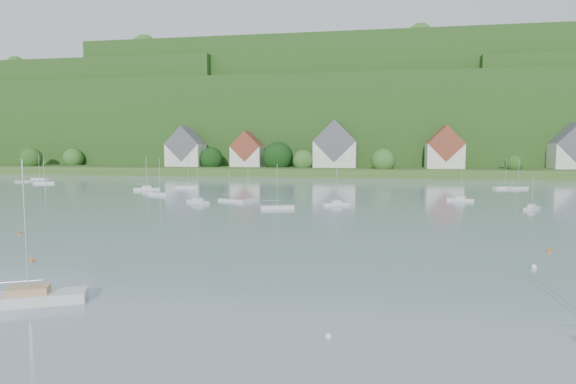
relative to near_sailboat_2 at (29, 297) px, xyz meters
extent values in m
cube|color=#2F521E|center=(4.38, 168.86, 1.00)|extent=(600.00, 60.00, 3.00)
cube|color=#204416|center=(4.38, 243.86, 19.50)|extent=(620.00, 160.00, 40.00)
cube|color=#204416|center=(-145.62, 228.86, 23.50)|extent=(200.00, 120.00, 52.00)
cube|color=#204416|center=(14.38, 238.86, 27.50)|extent=(240.00, 130.00, 60.00)
sphere|color=#2A6726|center=(-103.71, 160.34, 5.30)|extent=(8.61, 8.61, 8.61)
sphere|color=#235318|center=(-115.39, 149.33, 5.44)|extent=(9.03, 9.03, 9.03)
sphere|color=#2A6726|center=(-2.42, 152.74, 5.16)|extent=(8.19, 8.19, 8.19)
sphere|color=#2A6726|center=(-47.59, 154.93, 4.61)|extent=(6.49, 6.49, 6.49)
sphere|color=#2A6726|center=(51.23, 160.94, 6.45)|extent=(12.16, 12.16, 12.16)
sphere|color=#2A6726|center=(27.36, 148.79, 5.34)|extent=(8.73, 8.73, 8.73)
sphere|color=black|center=(-39.50, 154.72, 5.53)|extent=(9.32, 9.32, 9.32)
sphere|color=#235318|center=(72.21, 150.54, 4.53)|extent=(6.24, 6.24, 6.24)
sphere|color=black|center=(93.80, 163.39, 5.15)|extent=(8.16, 8.16, 8.16)
sphere|color=black|center=(-12.63, 155.21, 6.37)|extent=(11.92, 11.92, 11.92)
sphere|color=#2A6726|center=(-115.34, 197.40, 51.34)|extent=(10.52, 10.52, 10.52)
sphere|color=#235318|center=(-79.90, 232.00, 51.30)|extent=(10.29, 10.29, 10.29)
sphere|color=black|center=(-185.99, 226.87, 51.30)|extent=(10.31, 10.31, 10.31)
sphere|color=black|center=(-170.81, 202.21, 50.92)|extent=(8.14, 8.14, 8.14)
sphere|color=#2A6726|center=(-173.19, 231.45, 50.75)|extent=(7.15, 7.15, 7.15)
sphere|color=black|center=(-63.79, 220.24, 50.76)|extent=(7.18, 7.18, 7.18)
sphere|color=#2A6726|center=(-153.60, 190.55, 51.06)|extent=(8.89, 8.89, 8.89)
sphere|color=black|center=(-188.94, 222.81, 51.24)|extent=(9.97, 9.97, 9.97)
sphere|color=#235318|center=(43.87, 223.88, 59.75)|extent=(12.83, 12.83, 12.83)
sphere|color=#2A6726|center=(-35.55, 211.04, 58.93)|extent=(8.18, 8.18, 8.18)
sphere|color=#235318|center=(5.48, 248.51, 59.73)|extent=(12.73, 12.73, 12.73)
sphere|color=#235318|center=(87.77, 213.39, 59.51)|extent=(11.50, 11.50, 11.50)
sphere|color=#235318|center=(65.09, 243.74, 60.06)|extent=(14.65, 14.65, 14.65)
sphere|color=#2A6726|center=(43.63, 200.15, 59.59)|extent=(11.95, 11.95, 11.95)
sphere|color=#2A6726|center=(-42.77, 243.15, 58.74)|extent=(7.07, 7.07, 7.07)
sphere|color=black|center=(0.90, 212.16, 58.94)|extent=(8.21, 8.21, 8.21)
sphere|color=#2A6726|center=(-18.45, 235.96, 59.64)|extent=(12.24, 12.24, 12.24)
sphere|color=#2A6726|center=(-91.12, 204.76, 59.89)|extent=(13.65, 13.65, 13.65)
sphere|color=#235318|center=(105.40, 226.83, 58.90)|extent=(8.03, 8.03, 8.03)
sphere|color=#2A6726|center=(104.85, 227.22, 48.12)|extent=(14.97, 14.97, 14.97)
sphere|color=#235318|center=(83.04, 224.68, 47.21)|extent=(9.78, 9.78, 9.78)
sphere|color=#2A6726|center=(103.51, 216.08, 47.16)|extent=(9.48, 9.48, 9.48)
sphere|color=#235318|center=(-35.60, 230.99, 41.60)|extent=(12.01, 12.01, 12.01)
sphere|color=#2A6726|center=(112.78, 236.88, 42.30)|extent=(15.99, 15.99, 15.99)
sphere|color=black|center=(0.67, 241.07, 42.25)|extent=(15.72, 15.72, 15.72)
sphere|color=#235318|center=(15.26, 236.78, 41.34)|extent=(10.54, 10.54, 10.54)
sphere|color=#235318|center=(-188.93, 267.47, 40.93)|extent=(8.18, 8.18, 8.18)
sphere|color=black|center=(-171.54, 258.45, 41.03)|extent=(8.74, 8.74, 8.74)
sphere|color=black|center=(-187.39, 237.37, 42.19)|extent=(15.38, 15.38, 15.38)
cube|color=beige|center=(-50.62, 155.86, 7.00)|extent=(14.00, 10.00, 9.00)
cube|color=#515258|center=(-50.62, 155.86, 11.50)|extent=(14.00, 10.40, 14.00)
cube|color=beige|center=(-25.62, 157.86, 6.50)|extent=(12.00, 9.00, 8.00)
cube|color=brown|center=(-25.62, 157.86, 10.50)|extent=(12.00, 9.36, 12.00)
cube|color=beige|center=(9.38, 156.86, 7.50)|extent=(16.00, 11.00, 10.00)
cube|color=#515258|center=(9.38, 156.86, 12.50)|extent=(16.00, 11.44, 16.00)
cube|color=beige|center=(49.38, 154.86, 7.00)|extent=(13.00, 10.00, 9.00)
cube|color=brown|center=(49.38, 154.86, 11.50)|extent=(13.00, 10.40, 13.00)
cube|color=beige|center=(94.38, 158.86, 7.00)|extent=(15.00, 10.00, 9.00)
cube|color=#515258|center=(94.38, 158.86, 11.50)|extent=(15.00, 10.40, 15.00)
cube|color=silver|center=(0.00, 0.00, -0.12)|extent=(7.72, 5.12, 0.75)
cube|color=tan|center=(0.00, 0.00, 0.50)|extent=(3.02, 2.46, 0.50)
cylinder|color=silver|center=(0.00, 0.00, 4.97)|extent=(0.10, 0.10, 9.43)
cylinder|color=silver|center=(-1.02, -0.48, 1.15)|extent=(3.79, 1.83, 0.08)
sphere|color=white|center=(21.31, -2.45, -0.50)|extent=(0.39, 0.39, 0.39)
sphere|color=orange|center=(42.13, 24.58, -0.50)|extent=(0.41, 0.41, 0.41)
sphere|color=orange|center=(-20.46, 24.43, -0.50)|extent=(0.39, 0.39, 0.39)
sphere|color=white|center=(38.25, 16.78, -0.50)|extent=(0.50, 0.50, 0.50)
sphere|color=orange|center=(-8.41, 11.14, -0.50)|extent=(0.44, 0.44, 0.44)
cube|color=silver|center=(7.06, 54.17, -0.20)|extent=(6.14, 3.62, 0.59)
cylinder|color=silver|center=(7.06, 54.17, 3.80)|extent=(0.10, 0.10, 7.42)
cylinder|color=silver|center=(6.23, 53.86, 0.99)|extent=(3.09, 1.21, 0.08)
cube|color=silver|center=(-32.31, 83.90, -0.18)|extent=(6.68, 3.90, 0.65)
cube|color=silver|center=(-32.31, 83.90, 0.39)|extent=(2.55, 1.96, 0.50)
cylinder|color=silver|center=(-32.31, 83.90, 4.18)|extent=(0.10, 0.10, 8.06)
cylinder|color=silver|center=(-33.22, 83.57, 1.04)|extent=(3.36, 1.29, 0.08)
cube|color=silver|center=(-83.34, 103.93, -0.26)|extent=(4.04, 4.49, 0.47)
cylinder|color=silver|center=(-83.34, 103.93, 2.93)|extent=(0.10, 0.10, 5.92)
cylinder|color=silver|center=(-83.79, 103.38, 0.87)|extent=(1.72, 2.06, 0.08)
cube|color=silver|center=(57.67, 103.59, -0.19)|extent=(6.35, 3.74, 0.61)
cylinder|color=silver|center=(57.67, 103.59, 3.95)|extent=(0.10, 0.10, 7.67)
cylinder|color=silver|center=(56.81, 103.27, 1.01)|extent=(3.19, 1.25, 0.08)
cube|color=silver|center=(51.19, 60.49, -0.27)|extent=(3.74, 4.61, 0.47)
cube|color=silver|center=(51.19, 60.49, 0.22)|extent=(1.69, 1.87, 0.50)
cylinder|color=silver|center=(51.19, 60.49, 2.90)|extent=(0.10, 0.10, 5.86)
cylinder|color=silver|center=(50.79, 59.91, 0.87)|extent=(1.52, 2.17, 0.08)
cube|color=silver|center=(-4.66, 63.65, -0.27)|extent=(4.80, 2.89, 0.46)
cylinder|color=silver|center=(-4.66, 63.65, 2.87)|extent=(0.10, 0.10, 5.81)
cylinder|color=silver|center=(-5.31, 63.90, 0.86)|extent=(2.41, 1.00, 0.08)
cube|color=silver|center=(-0.71, 63.62, -0.22)|extent=(3.67, 5.74, 0.56)
cylinder|color=silver|center=(-0.71, 63.62, 3.55)|extent=(0.10, 0.10, 6.98)
cylinder|color=silver|center=(-1.04, 62.85, 0.96)|extent=(1.31, 2.84, 0.08)
cube|color=silver|center=(17.06, 60.28, -0.24)|extent=(5.25, 3.48, 0.51)
cube|color=silver|center=(17.06, 60.28, 0.26)|extent=(2.05, 1.67, 0.50)
cylinder|color=silver|center=(17.06, 60.28, 3.22)|extent=(0.10, 0.10, 6.41)
cylinder|color=silver|center=(16.36, 59.95, 0.91)|extent=(2.58, 1.27, 0.08)
cube|color=silver|center=(-71.69, 98.24, -0.20)|extent=(6.13, 3.63, 0.59)
cylinder|color=silver|center=(-71.69, 98.24, 3.79)|extent=(0.10, 0.10, 7.40)
cylinder|color=silver|center=(-72.52, 97.93, 0.99)|extent=(3.08, 1.22, 0.08)
cube|color=silver|center=(-23.82, 73.07, -0.19)|extent=(6.26, 4.15, 0.61)
cylinder|color=silver|center=(-23.82, 73.07, 3.93)|extent=(0.10, 0.10, 7.64)
cylinder|color=silver|center=(-24.65, 73.46, 1.01)|extent=(3.08, 1.50, 0.08)
cube|color=silver|center=(-9.76, 59.49, -0.21)|extent=(5.63, 4.88, 0.59)
cube|color=silver|center=(-9.76, 59.49, 0.34)|extent=(2.32, 2.16, 0.50)
cylinder|color=silver|center=(-9.76, 59.49, 3.74)|extent=(0.10, 0.10, 7.32)
cylinder|color=silver|center=(-10.45, 60.03, 0.99)|extent=(2.59, 2.04, 0.08)
cube|color=silver|center=(60.79, 103.59, -0.22)|extent=(5.65, 4.42, 0.57)
cylinder|color=silver|center=(60.79, 103.59, 3.63)|extent=(0.10, 0.10, 7.12)
cylinder|color=silver|center=(60.07, 103.13, 0.97)|extent=(2.68, 1.76, 0.08)
cube|color=silver|center=(41.26, 72.19, -0.24)|extent=(5.38, 2.96, 0.52)
cube|color=silver|center=(41.26, 72.19, 0.27)|extent=(2.04, 1.52, 0.50)
cylinder|color=silver|center=(41.26, 72.19, 3.26)|extent=(0.10, 0.10, 6.48)
cylinder|color=silver|center=(40.52, 72.42, 0.92)|extent=(2.74, 0.95, 0.08)
cube|color=silver|center=(-84.59, 113.27, -0.18)|extent=(6.56, 3.14, 0.63)
cylinder|color=silver|center=(-84.59, 113.27, 4.08)|extent=(0.10, 0.10, 7.90)
cylinder|color=silver|center=(-85.51, 113.48, 1.03)|extent=(3.41, 0.86, 0.08)
cube|color=silver|center=(-24.11, 90.76, -0.20)|extent=(6.09, 2.16, 0.60)
cylinder|color=silver|center=(-24.11, 90.76, 3.83)|extent=(0.10, 0.10, 7.47)
cylinder|color=silver|center=(-25.01, 90.69, 1.00)|extent=(3.28, 0.35, 0.08)
camera|label=1|loc=(23.67, -29.50, 10.56)|focal=30.21mm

